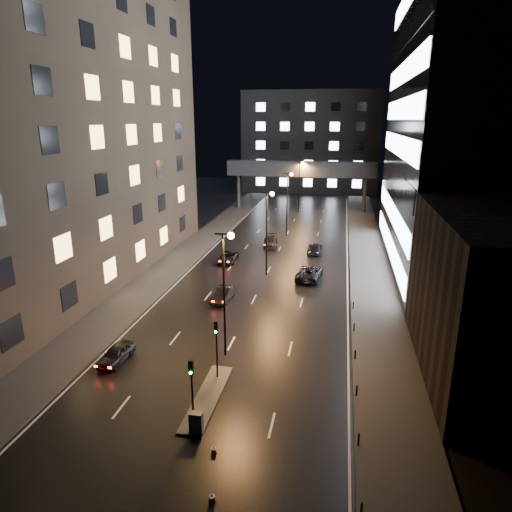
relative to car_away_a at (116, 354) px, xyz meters
The scene contains 25 objects.
ground 35.53m from the car_away_a, 76.87° to the left, with size 160.00×160.00×0.00m, color black.
sidewalk_left 29.93m from the car_away_a, 98.52° to the left, with size 5.00×110.00×0.15m, color #383533.
sidewalk_right 36.04m from the car_away_a, 55.20° to the left, with size 5.00×110.00×0.15m, color #383533.
building_left 30.46m from the car_away_a, 127.82° to the left, with size 15.00×48.00×40.00m, color #2D2319.
building_right_low 28.80m from the car_away_a, ahead, with size 10.00×18.00×12.00m, color black.
building_right_glass 50.06m from the car_away_a, 42.77° to the left, with size 20.00×36.00×45.00m, color black.
building_far 93.69m from the car_away_a, 85.02° to the left, with size 34.00×14.00×25.00m, color #333335.
skybridge 65.54m from the car_away_a, 82.88° to the left, with size 30.00×3.00×10.00m.
median_island 9.06m from the car_away_a, 22.16° to the right, with size 1.60×8.00×0.15m, color #383533.
traffic_signal_near 8.76m from the car_away_a, ahead, with size 0.28×0.34×4.40m.
traffic_signal_far 10.82m from the car_away_a, 37.48° to the right, with size 0.28×0.34×4.40m.
bollard_row 18.30m from the car_away_a, ahead, with size 0.12×25.12×0.90m.
streetlight_near 10.42m from the car_away_a, 17.48° to the left, with size 1.45×0.50×10.15m.
streetlight_mid_a 24.74m from the car_away_a, 69.98° to the left, with size 1.45×0.50×10.15m.
streetlight_mid_b 43.77m from the car_away_a, 79.06° to the left, with size 1.45×0.50×10.15m.
streetlight_far 63.40m from the car_away_a, 82.51° to the left, with size 1.45×0.50×10.15m.
car_away_a is the anchor object (origin of this frame).
car_away_b 14.58m from the car_away_a, 69.80° to the left, with size 1.47×4.21×1.39m, color black.
car_away_c 26.85m from the car_away_a, 85.24° to the left, with size 2.20×4.78×1.33m, color black.
car_away_d 36.29m from the car_away_a, 79.61° to the left, with size 2.06×5.06×1.47m, color black.
car_toward_a 25.82m from the car_away_a, 58.97° to the left, with size 2.61×5.65×1.57m, color black.
car_toward_b 35.85m from the car_away_a, 68.36° to the left, with size 1.96×4.81×1.40m, color black.
utility_cabinet 11.29m from the car_away_a, 39.03° to the right, with size 0.78×0.50×1.37m, color #4A4A4D.
cone_a 13.28m from the car_away_a, 39.61° to the right, with size 0.37×0.37×0.50m, color orange.
cone_b 16.16m from the car_away_a, 46.77° to the right, with size 0.40×0.40×0.50m, color red.
Camera 1 is at (8.49, -23.73, 18.13)m, focal length 32.00 mm.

